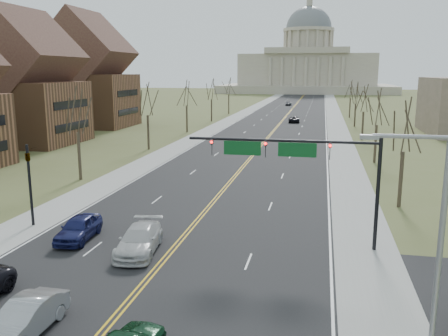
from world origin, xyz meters
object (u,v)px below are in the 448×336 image
at_px(car_sb_inner_second, 139,240).
at_px(car_far_sb, 288,103).
at_px(signal_left, 29,176).
at_px(car_sb_inner_lead, 26,318).
at_px(car_far_nb, 294,119).
at_px(signal_mast, 296,157).
at_px(street_light, 432,249).
at_px(car_sb_outer_second, 79,228).

height_order(car_sb_inner_second, car_far_sb, car_sb_inner_second).
distance_m(signal_left, car_sb_inner_lead, 15.99).
height_order(car_sb_inner_second, car_far_nb, car_sb_inner_second).
bearing_deg(signal_mast, car_sb_inner_second, -159.95).
distance_m(signal_mast, street_light, 14.51).
height_order(street_light, car_sb_outer_second, street_light).
height_order(signal_left, car_far_nb, signal_left).
xyz_separation_m(car_sb_inner_second, car_far_sb, (-0.25, 132.15, -0.09)).
bearing_deg(signal_mast, street_light, -68.59).
height_order(signal_mast, car_sb_inner_lead, signal_mast).
distance_m(car_far_nb, car_far_sb, 52.80).
xyz_separation_m(car_sb_inner_lead, car_sb_inner_second, (1.22, 9.88, 0.05)).
distance_m(street_light, car_sb_inner_lead, 16.45).
xyz_separation_m(car_sb_inner_second, car_sb_outer_second, (-4.83, 1.33, 0.00)).
relative_size(signal_left, street_light, 0.66).
bearing_deg(car_far_sb, car_far_nb, -82.92).
bearing_deg(car_far_nb, signal_left, 74.77).
bearing_deg(car_far_nb, signal_mast, 88.89).
xyz_separation_m(car_sb_inner_lead, car_far_sb, (0.97, 142.03, -0.05)).
bearing_deg(street_light, car_sb_outer_second, 149.56).
bearing_deg(street_light, car_far_nb, 96.30).
distance_m(car_sb_inner_lead, car_far_nb, 89.66).
relative_size(signal_mast, car_far_nb, 2.40).
distance_m(signal_left, street_light, 27.78).
height_order(signal_mast, car_far_sb, signal_mast).
height_order(street_light, car_sb_inner_second, street_light).
xyz_separation_m(car_sb_inner_lead, car_sb_outer_second, (-3.61, 11.21, 0.05)).
height_order(signal_mast, signal_left, signal_mast).
height_order(street_light, car_far_nb, street_light).
distance_m(car_sb_outer_second, car_far_sb, 130.91).
height_order(signal_mast, car_sb_outer_second, signal_mast).
xyz_separation_m(signal_mast, car_sb_inner_lead, (-10.54, -13.28, -5.00)).
distance_m(signal_mast, car_far_nb, 76.49).
bearing_deg(street_light, car_sb_inner_second, 145.36).
height_order(car_sb_inner_second, car_sb_outer_second, car_sb_outer_second).
bearing_deg(car_far_sb, car_sb_inner_second, -88.21).
relative_size(car_sb_outer_second, car_far_sb, 1.14).
bearing_deg(car_far_sb, signal_left, -92.48).
xyz_separation_m(signal_mast, car_far_nb, (-4.60, 76.19, -5.05)).
bearing_deg(car_far_nb, car_far_sb, -89.17).
bearing_deg(signal_mast, car_sb_inner_lead, -128.43).
bearing_deg(car_sb_inner_lead, car_far_sb, 90.52).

